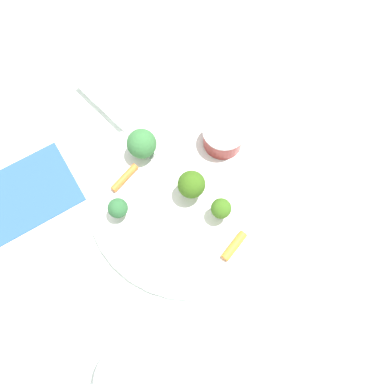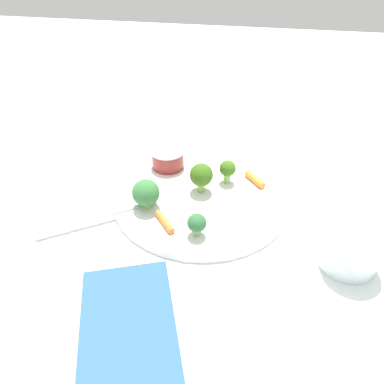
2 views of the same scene
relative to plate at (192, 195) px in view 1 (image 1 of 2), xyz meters
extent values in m
plane|color=white|center=(0.00, 0.00, -0.01)|extent=(2.40, 2.40, 0.00)
cylinder|color=white|center=(0.00, 0.00, 0.00)|extent=(0.30, 0.30, 0.01)
cylinder|color=maroon|center=(0.06, 0.07, 0.02)|extent=(0.06, 0.06, 0.03)
cylinder|color=silver|center=(0.06, 0.07, 0.04)|extent=(0.06, 0.06, 0.00)
cylinder|color=#8AB057|center=(0.00, 0.00, 0.02)|extent=(0.01, 0.01, 0.02)
sphere|color=#355D17|center=(0.00, 0.00, 0.04)|extent=(0.04, 0.04, 0.04)
cylinder|color=#89BB68|center=(0.03, -0.04, 0.02)|extent=(0.01, 0.01, 0.02)
sphere|color=#38641A|center=(0.03, -0.04, 0.04)|extent=(0.03, 0.03, 0.03)
cylinder|color=#92BF59|center=(-0.06, 0.08, 0.01)|extent=(0.01, 0.01, 0.01)
sphere|color=#356F38|center=(-0.06, 0.08, 0.04)|extent=(0.04, 0.04, 0.04)
cylinder|color=#8EAD67|center=(-0.11, -0.01, 0.01)|extent=(0.01, 0.01, 0.01)
sphere|color=#2C6134|center=(-0.11, -0.01, 0.03)|extent=(0.03, 0.03, 0.03)
cylinder|color=orange|center=(0.04, -0.09, 0.01)|extent=(0.04, 0.04, 0.01)
cylinder|color=orange|center=(-0.09, 0.04, 0.01)|extent=(0.04, 0.04, 0.01)
cube|color=#B2C2B4|center=(-0.10, 0.16, 0.01)|extent=(0.09, 0.14, 0.00)
cube|color=#B2C2B4|center=(-0.05, 0.08, 0.01)|extent=(0.02, 0.02, 0.00)
cube|color=#B2C2B4|center=(-0.05, 0.08, 0.01)|extent=(0.02, 0.02, 0.00)
cube|color=#B2C2B4|center=(-0.05, 0.08, 0.01)|extent=(0.02, 0.02, 0.00)
cube|color=#B2C2B4|center=(-0.06, 0.08, 0.01)|extent=(0.02, 0.02, 0.00)
cylinder|color=silver|center=(-0.11, -0.22, 0.04)|extent=(0.08, 0.08, 0.08)
cube|color=#2D5587|center=(-0.26, 0.04, 0.00)|extent=(0.22, 0.17, 0.00)
camera|label=1|loc=(-0.04, -0.20, 0.52)|focal=35.13mm
camera|label=2|loc=(-0.47, -0.07, 0.38)|focal=32.83mm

